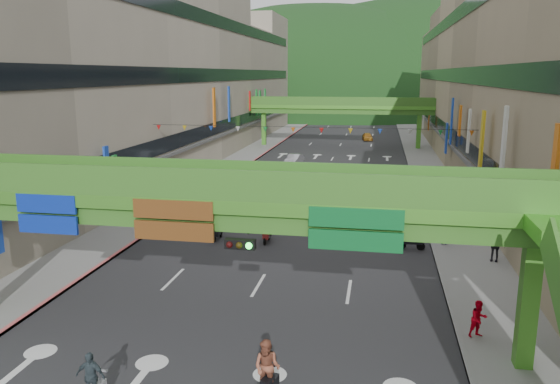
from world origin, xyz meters
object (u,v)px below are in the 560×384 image
overpass_near (242,220)px  pedestrian_red (478,322)px  car_yellow (367,137)px  scooter_rider_near (218,224)px  car_silver (294,160)px  scooter_rider_mid (267,371)px

overpass_near → pedestrian_red: size_ratio=18.60×
car_yellow → scooter_rider_near: bearing=-105.9°
pedestrian_red → car_yellow: bearing=69.3°
overpass_near → car_yellow: overpass_near is taller
pedestrian_red → car_silver: bearing=82.9°
overpass_near → scooter_rider_mid: bearing=-63.4°
overpass_near → car_yellow: (2.85, 68.57, -4.60)m
car_yellow → overpass_near: bearing=-100.0°
overpass_near → scooter_rider_near: bearing=110.7°
car_silver → pedestrian_red: (13.69, -40.25, 0.11)m
car_silver → pedestrian_red: pedestrian_red is taller
scooter_rider_near → pedestrian_red: (14.03, -11.07, -0.24)m
scooter_rider_mid → car_silver: scooter_rider_mid is taller
car_silver → scooter_rider_mid: bearing=-74.0°
overpass_near → pedestrian_red: overpass_near is taller
car_silver → pedestrian_red: size_ratio=2.59×
scooter_rider_near → scooter_rider_mid: (6.69, -16.74, 0.14)m
scooter_rider_mid → car_silver: 46.35m
scooter_rider_mid → pedestrian_red: 9.28m
car_silver → car_yellow: car_silver is taller
car_yellow → scooter_rider_mid: bearing=-98.7°
overpass_near → scooter_rider_near: 15.22m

